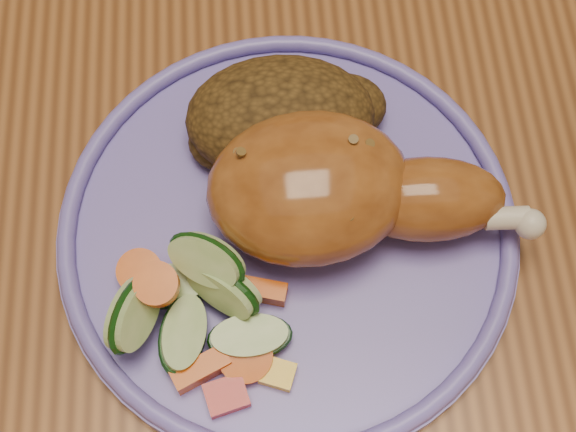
{
  "coord_description": "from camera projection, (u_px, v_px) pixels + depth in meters",
  "views": [
    {
      "loc": [
        -0.06,
        -0.32,
        1.17
      ],
      "look_at": [
        -0.05,
        -0.15,
        0.78
      ],
      "focal_mm": 50.0,
      "sensor_mm": 36.0,
      "label": 1
    }
  ],
  "objects": [
    {
      "name": "ground",
      "position": [
        311.0,
        335.0,
        1.2
      ],
      "size": [
        4.0,
        4.0,
        0.0
      ],
      "primitive_type": "plane",
      "color": "brown",
      "rests_on": "ground"
    },
    {
      "name": "plate_rim",
      "position": [
        288.0,
        223.0,
        0.44
      ],
      "size": [
        0.25,
        0.25,
        0.01
      ],
      "primitive_type": "torus",
      "color": "#6C5DBB",
      "rests_on": "plate"
    },
    {
      "name": "dining_table",
      "position": [
        335.0,
        89.0,
        0.59
      ],
      "size": [
        0.9,
        1.4,
        0.75
      ],
      "color": "brown",
      "rests_on": "ground"
    },
    {
      "name": "chicken_leg",
      "position": [
        338.0,
        190.0,
        0.42
      ],
      "size": [
        0.18,
        0.1,
        0.06
      ],
      "color": "#9A5520",
      "rests_on": "plate"
    },
    {
      "name": "rice_pilaf",
      "position": [
        284.0,
        117.0,
        0.45
      ],
      "size": [
        0.11,
        0.08,
        0.05
      ],
      "color": "#4C3313",
      "rests_on": "plate"
    },
    {
      "name": "vegetable_pile",
      "position": [
        196.0,
        308.0,
        0.41
      ],
      "size": [
        0.1,
        0.1,
        0.05
      ],
      "color": "#A50A05",
      "rests_on": "plate"
    },
    {
      "name": "plate",
      "position": [
        288.0,
        231.0,
        0.45
      ],
      "size": [
        0.25,
        0.25,
        0.01
      ],
      "primitive_type": "cylinder",
      "color": "#6C5DBB",
      "rests_on": "dining_table"
    }
  ]
}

